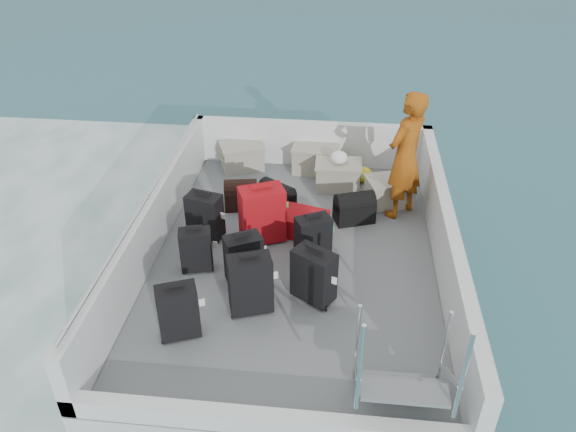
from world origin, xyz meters
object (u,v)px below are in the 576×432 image
Objects in this scene: suitcase_0 at (178,312)px; crate_2 at (338,176)px; passenger at (405,156)px; suitcase_2 at (205,217)px; crate_3 at (389,192)px; suitcase_1 at (196,251)px; suitcase_4 at (244,259)px; suitcase_5 at (262,215)px; suitcase_7 at (313,238)px; suitcase_8 at (299,222)px; crate_0 at (242,157)px; suitcase_6 at (314,276)px; suitcase_3 at (250,285)px; crate_1 at (315,160)px.

suitcase_0 reaches higher than crate_2.
suitcase_2 is at bearing -31.25° from passenger.
passenger reaches higher than crate_3.
crate_3 is 0.35× the size of passenger.
suitcase_1 is at bearing -18.22° from passenger.
suitcase_5 reaches higher than suitcase_4.
suitcase_7 is at bearing 27.72° from suitcase_0.
crate_3 is at bearing -39.97° from suitcase_8.
suitcase_7 reaches higher than crate_2.
suitcase_4 reaches higher than crate_0.
crate_0 is at bearing 92.60° from suitcase_7.
suitcase_0 is at bearing -89.94° from crate_0.
suitcase_4 is at bearing -162.74° from suitcase_6.
suitcase_4 is 0.87× the size of suitcase_8.
passenger is at bearing 1.97° from suitcase_5.
suitcase_3 reaches higher than suitcase_6.
suitcase_1 is at bearing 138.75° from suitcase_4.
suitcase_0 is at bearing -99.14° from suitcase_1.
suitcase_2 reaches higher than crate_3.
suitcase_2 reaches higher than crate_0.
suitcase_3 is 1.08× the size of crate_1.
suitcase_4 reaches higher than crate_1.
suitcase_0 is 0.99× the size of suitcase_6.
suitcase_7 is at bearing 127.49° from suitcase_6.
crate_2 is (0.46, 1.17, 0.05)m from suitcase_8.
suitcase_6 is (1.42, -1.02, 0.01)m from suitcase_2.
suitcase_6 is at bearing -66.00° from crate_0.
suitcase_3 is 0.69m from suitcase_6.
suitcase_8 is (-0.21, 0.54, -0.15)m from suitcase_7.
suitcase_6 is at bearing 10.87° from passenger.
suitcase_6 reaches higher than suitcase_8.
suitcase_5 is at bearing 157.24° from suitcase_6.
suitcase_2 is 0.88× the size of suitcase_8.
crate_3 is (1.18, 0.81, 0.04)m from suitcase_8.
crate_2 is at bearing 38.05° from suitcase_4.
suitcase_5 reaches higher than crate_3.
crate_3 is 0.73m from passenger.
passenger is at bearing -61.22° from crate_3.
crate_2 is at bearing 54.21° from suitcase_3.
crate_0 is 0.35× the size of passenger.
suitcase_0 is 0.84× the size of suitcase_5.
suitcase_0 is 1.89m from suitcase_7.
suitcase_1 reaches higher than crate_0.
suitcase_0 is 0.99× the size of crate_2.
crate_0 is (-1.02, 1.63, 0.05)m from suitcase_8.
suitcase_0 is 3.80m from crate_1.
suitcase_4 reaches higher than crate_3.
suitcase_2 reaches higher than suitcase_1.
suitcase_3 is (0.65, 0.45, 0.03)m from suitcase_0.
suitcase_1 is at bearing 144.99° from suitcase_8.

